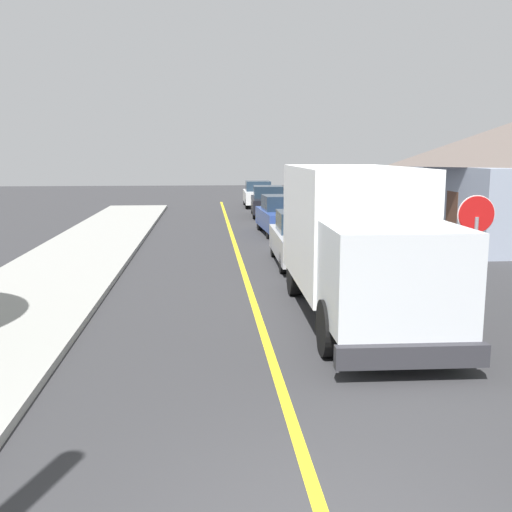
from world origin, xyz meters
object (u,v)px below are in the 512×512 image
stop_sign (475,234)px  parked_car_furthest (258,194)px  parked_car_far (268,202)px  box_truck (356,235)px  parked_car_mid (282,216)px  parked_car_near (303,239)px

stop_sign → parked_car_furthest: bearing=94.5°
parked_car_far → parked_car_furthest: bearing=90.4°
parked_car_far → box_truck: bearing=-90.7°
box_truck → stop_sign: bearing=-14.2°
parked_car_far → parked_car_furthest: size_ratio=1.01×
parked_car_mid → stop_sign: stop_sign is taller
parked_car_far → stop_sign: bearing=-84.4°
parked_car_near → parked_car_furthest: bearing=89.0°
box_truck → parked_car_far: (0.26, 20.64, -0.97)m
box_truck → parked_car_furthest: (0.22, 26.57, -0.97)m
parked_car_mid → parked_car_far: (0.15, 7.41, 0.00)m
box_truck → stop_sign: 2.43m
parked_car_furthest → stop_sign: 27.27m
parked_car_near → parked_car_far: 14.56m
stop_sign → parked_car_far: bearing=95.6°
box_truck → parked_car_near: box_truck is taller
parked_car_far → stop_sign: size_ratio=1.69×
box_truck → parked_car_far: box_truck is taller
parked_car_near → parked_car_mid: same height
box_truck → parked_car_near: 6.17m
parked_car_near → stop_sign: (2.48, -6.69, 1.06)m
parked_car_mid → parked_car_far: 7.41m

